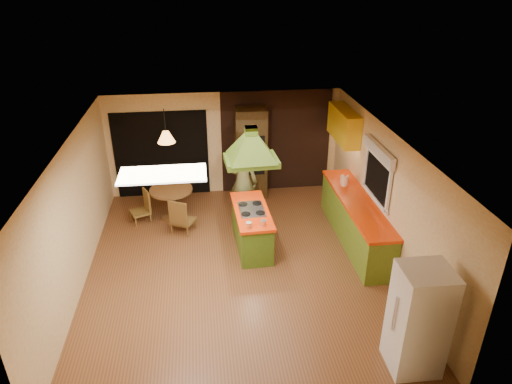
{
  "coord_description": "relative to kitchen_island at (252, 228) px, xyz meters",
  "views": [
    {
      "loc": [
        -0.54,
        -7.06,
        5.06
      ],
      "look_at": [
        0.45,
        0.76,
        1.15
      ],
      "focal_mm": 32.0,
      "sensor_mm": 36.0,
      "label": 1
    }
  ],
  "objects": [
    {
      "name": "canister_medium",
      "position": [
        2.05,
        0.68,
        0.6
      ],
      "size": [
        0.17,
        0.17,
        0.2
      ],
      "primitive_type": "cylinder",
      "rotation": [
        0.0,
        0.0,
        -0.25
      ],
      "color": "beige",
      "rests_on": "right_counter"
    },
    {
      "name": "room_walls",
      "position": [
        -0.35,
        -0.66,
        0.83
      ],
      "size": [
        5.5,
        6.5,
        6.5
      ],
      "color": "beige",
      "rests_on": "ground"
    },
    {
      "name": "range_hood",
      "position": [
        0.0,
        0.0,
        1.84
      ],
      "size": [
        1.0,
        0.75,
        0.79
      ],
      "rotation": [
        0.0,
        0.0,
        0.06
      ],
      "color": "#476519",
      "rests_on": "ceiling_plane"
    },
    {
      "name": "window_right",
      "position": [
        2.35,
        -0.26,
        1.35
      ],
      "size": [
        0.12,
        1.35,
        1.06
      ],
      "color": "black",
      "rests_on": "room_walls"
    },
    {
      "name": "chair_near",
      "position": [
        -1.36,
        0.73,
        -0.02
      ],
      "size": [
        0.59,
        0.59,
        0.79
      ],
      "primitive_type": null,
      "rotation": [
        0.0,
        0.0,
        2.66
      ],
      "color": "brown",
      "rests_on": "ground"
    },
    {
      "name": "kitchen_island",
      "position": [
        0.0,
        0.0,
        0.0
      ],
      "size": [
        0.72,
        1.66,
        0.84
      ],
      "rotation": [
        0.0,
        0.0,
        0.04
      ],
      "color": "#496D1B",
      "rests_on": "ground"
    },
    {
      "name": "pendant_lamp",
      "position": [
        -1.61,
        1.38,
        1.48
      ],
      "size": [
        0.48,
        0.48,
        0.24
      ],
      "primitive_type": "cone",
      "rotation": [
        0.0,
        0.0,
        -0.36
      ],
      "color": "#FF9E3F",
      "rests_on": "ceiling_plane"
    },
    {
      "name": "ceiling_plane",
      "position": [
        -0.35,
        -0.66,
        2.08
      ],
      "size": [
        6.5,
        6.5,
        0.0
      ],
      "primitive_type": "plane",
      "rotation": [
        3.14,
        0.0,
        0.0
      ],
      "color": "silver",
      "rests_on": "room_walls"
    },
    {
      "name": "upper_cabinets",
      "position": [
        2.22,
        1.54,
        1.53
      ],
      "size": [
        0.34,
        1.4,
        0.7
      ],
      "primitive_type": "cube",
      "color": "yellow",
      "rests_on": "room_walls"
    },
    {
      "name": "fluor_panel",
      "position": [
        -1.45,
        -1.86,
        2.07
      ],
      "size": [
        1.2,
        0.6,
        0.03
      ],
      "primitive_type": "cube",
      "color": "white",
      "rests_on": "ceiling_plane"
    },
    {
      "name": "canister_large",
      "position": [
        2.05,
        0.64,
        0.61
      ],
      "size": [
        0.19,
        0.19,
        0.22
      ],
      "primitive_type": "cylinder",
      "rotation": [
        0.0,
        0.0,
        -0.31
      ],
      "color": "#FFE9CD",
      "rests_on": "right_counter"
    },
    {
      "name": "wall_oven",
      "position": [
        0.26,
        2.29,
        0.67
      ],
      "size": [
        0.73,
        0.61,
        2.18
      ],
      "rotation": [
        0.0,
        0.0,
        -0.02
      ],
      "color": "#443116",
      "rests_on": "ground"
    },
    {
      "name": "chair_left",
      "position": [
        -2.31,
        1.28,
        -0.06
      ],
      "size": [
        0.52,
        0.52,
        0.72
      ],
      "primitive_type": null,
      "rotation": [
        0.0,
        0.0,
        -1.15
      ],
      "color": "brown",
      "rests_on": "ground"
    },
    {
      "name": "brick_panel",
      "position": [
        0.9,
        2.57,
        0.83
      ],
      "size": [
        2.64,
        0.03,
        2.5
      ],
      "primitive_type": "cube",
      "color": "#381E14",
      "rests_on": "ground"
    },
    {
      "name": "refrigerator",
      "position": [
        1.86,
        -3.33,
        0.39
      ],
      "size": [
        0.68,
        0.64,
        1.62
      ],
      "primitive_type": "cube",
      "rotation": [
        0.0,
        0.0,
        -0.02
      ],
      "color": "white",
      "rests_on": "ground"
    },
    {
      "name": "nook_opening",
      "position": [
        -1.85,
        2.57,
        0.63
      ],
      "size": [
        2.2,
        0.03,
        2.1
      ],
      "primitive_type": "cube",
      "color": "black",
      "rests_on": "ground"
    },
    {
      "name": "man",
      "position": [
        -0.05,
        1.17,
        0.45
      ],
      "size": [
        0.73,
        0.59,
        1.74
      ],
      "primitive_type": "imported",
      "rotation": [
        0.0,
        0.0,
        2.83
      ],
      "color": "brown",
      "rests_on": "ground"
    },
    {
      "name": "canister_small",
      "position": [
        2.05,
        0.76,
        0.59
      ],
      "size": [
        0.13,
        0.13,
        0.17
      ],
      "primitive_type": "cylinder",
      "rotation": [
        0.0,
        0.0,
        -0.01
      ],
      "color": "#FFEBCD",
      "rests_on": "right_counter"
    },
    {
      "name": "right_counter",
      "position": [
        2.1,
        -0.06,
        0.04
      ],
      "size": [
        0.62,
        3.05,
        0.92
      ],
      "color": "olive",
      "rests_on": "ground"
    },
    {
      "name": "dining_table",
      "position": [
        -1.61,
        1.38,
        0.07
      ],
      "size": [
        0.93,
        0.93,
        0.7
      ],
      "rotation": [
        0.0,
        0.0,
        -0.12
      ],
      "color": "brown",
      "rests_on": "ground"
    },
    {
      "name": "ground",
      "position": [
        -0.35,
        -0.66,
        -0.42
      ],
      "size": [
        6.5,
        6.5,
        0.0
      ],
      "primitive_type": "plane",
      "color": "brown",
      "rests_on": "ground"
    }
  ]
}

